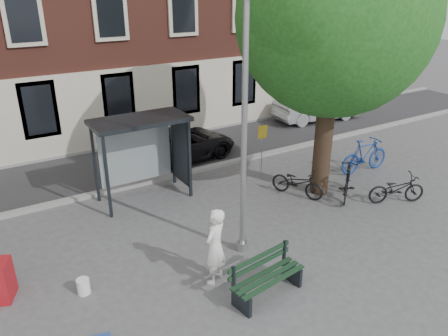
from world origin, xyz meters
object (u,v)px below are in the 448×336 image
object	(u,v)px
bench	(266,278)
lamppost	(244,148)
bike_d	(347,182)
painter	(215,246)
notice_sign	(262,141)
bike_b	(365,155)
car_silver	(317,106)
car_dark	(180,144)
bike_a	(397,189)
bus_shelter	(152,138)
bike_c	(297,182)

from	to	relation	value
bench	lamppost	bearing A→B (deg)	65.44
bench	bike_d	xyz separation A→B (m)	(4.97, 2.45, 0.12)
painter	notice_sign	bearing A→B (deg)	-166.20
lamppost	bike_b	xyz separation A→B (m)	(6.50, 1.90, -2.16)
bench	notice_sign	size ratio (longest dim) A/B	0.96
bike_b	bike_d	size ratio (longest dim) A/B	1.14
bike_d	car_silver	bearing A→B (deg)	-76.59
bike_b	car_dark	world-z (taller)	bike_b
car_dark	bike_b	bearing A→B (deg)	-138.31
bench	bike_b	world-z (taller)	bike_b
bike_a	car_dark	xyz separation A→B (m)	(-4.08, 6.67, 0.15)
painter	car_silver	size ratio (longest dim) A/B	0.42
bike_b	car_silver	size ratio (longest dim) A/B	0.48
bike_a	bike_d	size ratio (longest dim) A/B	0.97
bus_shelter	bike_d	size ratio (longest dim) A/B	1.57
bike_b	car_silver	world-z (taller)	car_silver
painter	bike_d	size ratio (longest dim) A/B	1.01
car_dark	car_silver	bearing A→B (deg)	-88.61
notice_sign	bus_shelter	bearing A→B (deg)	172.60
bike_c	bike_d	bearing A→B (deg)	-60.85
bike_a	car_silver	size ratio (longest dim) A/B	0.41
bus_shelter	bike_b	world-z (taller)	bus_shelter
bike_a	bike_c	size ratio (longest dim) A/B	1.01
bike_c	notice_sign	distance (m)	1.93
bike_b	car_dark	size ratio (longest dim) A/B	0.47
painter	car_silver	distance (m)	13.47
painter	bike_c	world-z (taller)	painter
bike_b	bike_d	world-z (taller)	bike_b
bike_c	bench	bearing A→B (deg)	-162.83
bike_a	bus_shelter	bearing A→B (deg)	78.83
lamppost	bike_d	size ratio (longest dim) A/B	3.37
car_silver	notice_sign	distance (m)	7.70
lamppost	bus_shelter	xyz separation A→B (m)	(-0.61, 4.11, -0.87)
car_silver	bench	bearing A→B (deg)	139.80
painter	bike_b	size ratio (longest dim) A/B	0.89
bus_shelter	car_silver	bearing A→B (deg)	18.94
painter	car_dark	bearing A→B (deg)	-140.28
bike_a	lamppost	bearing A→B (deg)	111.56
bike_c	bike_d	distance (m)	1.55
bike_b	car_dark	distance (m)	6.78
bike_d	car_silver	world-z (taller)	car_silver
bike_c	car_silver	size ratio (longest dim) A/B	0.40
painter	car_dark	xyz separation A→B (m)	(2.62, 7.09, -0.30)
bike_b	notice_sign	distance (m)	3.84
car_silver	notice_sign	xyz separation A→B (m)	(-6.42, -4.21, 0.67)
lamppost	bench	xyz separation A→B (m)	(-0.51, -1.70, -2.36)
bench	notice_sign	bearing A→B (deg)	47.12
bench	bike_b	bearing A→B (deg)	19.30
lamppost	car_silver	bearing A→B (deg)	38.66
bike_a	notice_sign	world-z (taller)	notice_sign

